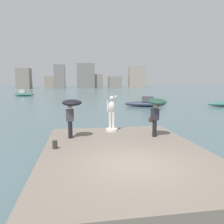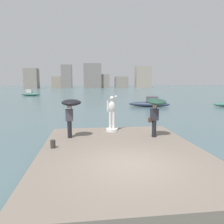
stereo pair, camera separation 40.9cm
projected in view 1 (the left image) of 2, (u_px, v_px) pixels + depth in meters
name	position (u px, v px, depth m)	size (l,w,h in m)	color
ground_plane	(87.00, 97.00, 46.85)	(400.00, 400.00, 0.00)	#4C666B
pier	(125.00, 154.00, 9.30)	(6.84, 9.32, 0.40)	slate
statue_white_figure	(112.00, 117.00, 12.71)	(0.68, 0.90, 2.08)	white
onlooker_left	(71.00, 107.00, 11.02)	(1.07, 1.09, 2.00)	black
onlooker_right	(156.00, 107.00, 11.35)	(1.12, 1.14, 2.05)	black
mooring_bollard	(55.00, 145.00, 9.39)	(0.21, 0.21, 0.36)	#38332D
boat_mid	(24.00, 94.00, 51.57)	(4.68, 1.95, 1.50)	#336B5B
boat_far	(145.00, 103.00, 29.16)	(5.55, 3.11, 1.39)	#2D384C
distant_skyline	(85.00, 78.00, 123.98)	(70.31, 13.81, 13.77)	gray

